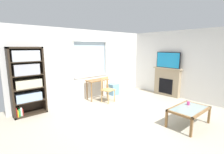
# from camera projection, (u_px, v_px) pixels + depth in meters

# --- Properties ---
(ground) EXTENTS (6.51, 5.95, 0.02)m
(ground) POSITION_uv_depth(u_px,v_px,m) (135.00, 118.00, 4.62)
(ground) COLOR #B2A893
(wall_back_with_window) EXTENTS (5.51, 0.15, 2.60)m
(wall_back_with_window) POSITION_uv_depth(u_px,v_px,m) (86.00, 66.00, 6.22)
(wall_back_with_window) COLOR silver
(wall_back_with_window) RESTS_ON ground
(wall_right) EXTENTS (0.12, 5.15, 2.60)m
(wall_right) POSITION_uv_depth(u_px,v_px,m) (186.00, 65.00, 6.19)
(wall_right) COLOR silver
(wall_right) RESTS_ON ground
(bookshelf) EXTENTS (0.90, 0.38, 1.98)m
(bookshelf) POSITION_uv_depth(u_px,v_px,m) (27.00, 78.00, 4.70)
(bookshelf) COLOR #2D2319
(bookshelf) RESTS_ON ground
(desk_under_window) EXTENTS (0.84, 0.40, 0.75)m
(desk_under_window) POSITION_uv_depth(u_px,v_px,m) (97.00, 83.00, 6.24)
(desk_under_window) COLOR olive
(desk_under_window) RESTS_ON ground
(wooden_chair) EXTENTS (0.47, 0.46, 0.90)m
(wooden_chair) POSITION_uv_depth(u_px,v_px,m) (107.00, 89.00, 5.93)
(wooden_chair) COLOR tan
(wooden_chair) RESTS_ON ground
(plastic_drawer_unit) EXTENTS (0.35, 0.40, 0.46)m
(plastic_drawer_unit) POSITION_uv_depth(u_px,v_px,m) (113.00, 89.00, 6.88)
(plastic_drawer_unit) COLOR #72ADDB
(plastic_drawer_unit) RESTS_ON ground
(fireplace) EXTENTS (0.26, 1.18, 1.14)m
(fireplace) POSITION_uv_depth(u_px,v_px,m) (167.00, 82.00, 6.71)
(fireplace) COLOR tan
(fireplace) RESTS_ON ground
(tv) EXTENTS (0.06, 1.01, 0.63)m
(tv) POSITION_uv_depth(u_px,v_px,m) (168.00, 60.00, 6.54)
(tv) COLOR black
(tv) RESTS_ON fireplace
(coffee_table) EXTENTS (1.09, 0.66, 0.46)m
(coffee_table) POSITION_uv_depth(u_px,v_px,m) (189.00, 110.00, 4.13)
(coffee_table) COLOR #8C9E99
(coffee_table) RESTS_ON ground
(sippy_cup) EXTENTS (0.07, 0.07, 0.09)m
(sippy_cup) POSITION_uv_depth(u_px,v_px,m) (188.00, 103.00, 4.34)
(sippy_cup) COLOR #DB3D84
(sippy_cup) RESTS_ON coffee_table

